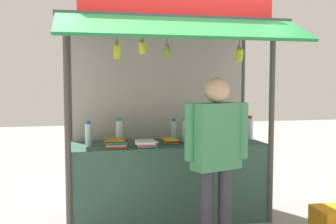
{
  "coord_description": "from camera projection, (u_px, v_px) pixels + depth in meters",
  "views": [
    {
      "loc": [
        -0.92,
        -4.18,
        1.54
      ],
      "look_at": [
        0.0,
        0.0,
        1.21
      ],
      "focal_mm": 41.3,
      "sensor_mm": 36.0,
      "label": 1
    }
  ],
  "objects": [
    {
      "name": "ground_plane",
      "position": [
        168.0,
        218.0,
        4.39
      ],
      "size": [
        20.0,
        20.0,
        0.0
      ],
      "primitive_type": "plane",
      "color": "gray"
    },
    {
      "name": "stall_counter",
      "position": [
        168.0,
        181.0,
        4.35
      ],
      "size": [
        2.14,
        0.71,
        0.86
      ],
      "primitive_type": "cube",
      "color": "#385B4C",
      "rests_on": "ground"
    },
    {
      "name": "stall_structure",
      "position": [
        166.0,
        83.0,
        4.35
      ],
      "size": [
        2.34,
        1.53,
        2.54
      ],
      "color": "#4C4742",
      "rests_on": "ground"
    },
    {
      "name": "water_bottle_rear_center",
      "position": [
        250.0,
        128.0,
        4.59
      ],
      "size": [
        0.08,
        0.08,
        0.29
      ],
      "color": "silver",
      "rests_on": "stall_counter"
    },
    {
      "name": "water_bottle_far_right",
      "position": [
        88.0,
        134.0,
        4.2
      ],
      "size": [
        0.07,
        0.07,
        0.26
      ],
      "color": "silver",
      "rests_on": "stall_counter"
    },
    {
      "name": "water_bottle_back_left",
      "position": [
        186.0,
        130.0,
        4.43
      ],
      "size": [
        0.08,
        0.08,
        0.28
      ],
      "color": "silver",
      "rests_on": "stall_counter"
    },
    {
      "name": "water_bottle_front_left",
      "position": [
        229.0,
        126.0,
        4.74
      ],
      "size": [
        0.08,
        0.08,
        0.3
      ],
      "color": "silver",
      "rests_on": "stall_counter"
    },
    {
      "name": "water_bottle_far_left",
      "position": [
        174.0,
        130.0,
        4.59
      ],
      "size": [
        0.07,
        0.07,
        0.25
      ],
      "color": "silver",
      "rests_on": "stall_counter"
    },
    {
      "name": "water_bottle_mid_left",
      "position": [
        119.0,
        131.0,
        4.33
      ],
      "size": [
        0.08,
        0.08,
        0.28
      ],
      "color": "silver",
      "rests_on": "stall_counter"
    },
    {
      "name": "magazine_stack_back_right",
      "position": [
        203.0,
        140.0,
        4.26
      ],
      "size": [
        0.24,
        0.26,
        0.1
      ],
      "color": "black",
      "rests_on": "stall_counter"
    },
    {
      "name": "magazine_stack_front_right",
      "position": [
        171.0,
        141.0,
        4.31
      ],
      "size": [
        0.2,
        0.28,
        0.05
      ],
      "color": "blue",
      "rests_on": "stall_counter"
    },
    {
      "name": "magazine_stack_right",
      "position": [
        146.0,
        144.0,
        3.98
      ],
      "size": [
        0.24,
        0.28,
        0.08
      ],
      "color": "green",
      "rests_on": "stall_counter"
    },
    {
      "name": "magazine_stack_mid_right",
      "position": [
        116.0,
        143.0,
        4.08
      ],
      "size": [
        0.24,
        0.29,
        0.08
      ],
      "color": "red",
      "rests_on": "stall_counter"
    },
    {
      "name": "banana_bunch_inner_right",
      "position": [
        142.0,
        48.0,
        3.73
      ],
      "size": [
        0.09,
        0.08,
        0.25
      ],
      "color": "#332D23"
    },
    {
      "name": "banana_bunch_leftmost",
      "position": [
        239.0,
        55.0,
        3.95
      ],
      "size": [
        0.1,
        0.1,
        0.31
      ],
      "color": "#332D23"
    },
    {
      "name": "banana_bunch_inner_left",
      "position": [
        117.0,
        51.0,
        3.68
      ],
      "size": [
        0.08,
        0.08,
        0.3
      ],
      "color": "#332D23"
    },
    {
      "name": "banana_bunch_rightmost",
      "position": [
        167.0,
        52.0,
        3.78
      ],
      "size": [
        0.09,
        0.09,
        0.29
      ],
      "color": "#332D23"
    },
    {
      "name": "vendor_person",
      "position": [
        216.0,
        148.0,
        3.48
      ],
      "size": [
        0.6,
        0.32,
        1.58
      ],
      "rotation": [
        0.0,
        0.0,
        0.32
      ],
      "color": "#383842",
      "rests_on": "ground"
    },
    {
      "name": "plastic_crate",
      "position": [
        332.0,
        220.0,
        4.0
      ],
      "size": [
        0.36,
        0.36,
        0.24
      ],
      "primitive_type": "cube",
      "rotation": [
        0.0,
        0.0,
        -0.03
      ],
      "color": "orange",
      "rests_on": "ground"
    }
  ]
}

